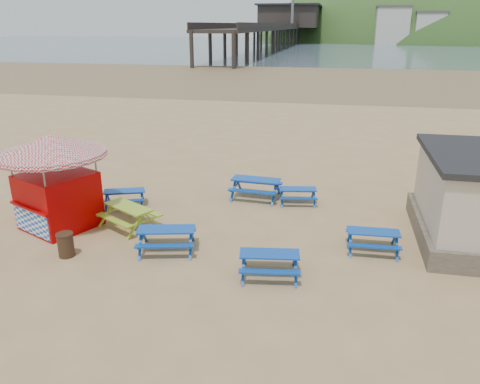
% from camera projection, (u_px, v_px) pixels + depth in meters
% --- Properties ---
extents(ground, '(400.00, 400.00, 0.00)m').
position_uv_depth(ground, '(224.00, 231.00, 17.14)').
color(ground, tan).
rests_on(ground, ground).
extents(wet_sand, '(400.00, 400.00, 0.00)m').
position_uv_depth(wet_sand, '(315.00, 77.00, 67.77)').
color(wet_sand, brown).
rests_on(wet_sand, ground).
extents(sea, '(400.00, 400.00, 0.00)m').
position_uv_depth(sea, '(333.00, 45.00, 173.65)').
color(sea, '#4B5D6B').
rests_on(sea, ground).
extents(picnic_table_blue_a, '(1.99, 1.80, 0.69)m').
position_uv_depth(picnic_table_blue_a, '(125.00, 198.00, 19.36)').
color(picnic_table_blue_a, '#0B40A1').
rests_on(picnic_table_blue_a, ground).
extents(picnic_table_blue_b, '(2.16, 1.79, 0.86)m').
position_uv_depth(picnic_table_blue_b, '(256.00, 188.00, 20.25)').
color(picnic_table_blue_b, '#0B40A1').
rests_on(picnic_table_blue_b, ground).
extents(picnic_table_blue_c, '(1.73, 1.48, 0.65)m').
position_uv_depth(picnic_table_blue_c, '(298.00, 196.00, 19.69)').
color(picnic_table_blue_c, '#0B40A1').
rests_on(picnic_table_blue_c, ground).
extents(picnic_table_blue_d, '(2.18, 1.92, 0.79)m').
position_uv_depth(picnic_table_blue_d, '(167.00, 239.00, 15.51)').
color(picnic_table_blue_d, '#0B40A1').
rests_on(picnic_table_blue_d, ground).
extents(picnic_table_blue_e, '(1.97, 1.68, 0.74)m').
position_uv_depth(picnic_table_blue_e, '(269.00, 264.00, 13.96)').
color(picnic_table_blue_e, '#0B40A1').
rests_on(picnic_table_blue_e, ground).
extents(picnic_table_blue_f, '(1.75, 1.44, 0.71)m').
position_uv_depth(picnic_table_blue_f, '(373.00, 241.00, 15.50)').
color(picnic_table_blue_f, '#0B40A1').
rests_on(picnic_table_blue_f, ground).
extents(picnic_table_yellow, '(2.51, 2.36, 0.83)m').
position_uv_depth(picnic_table_yellow, '(129.00, 217.00, 17.31)').
color(picnic_table_yellow, '#91B613').
rests_on(picnic_table_yellow, ground).
extents(ice_cream_kiosk, '(5.16, 5.16, 3.49)m').
position_uv_depth(ice_cream_kiosk, '(54.00, 170.00, 16.78)').
color(ice_cream_kiosk, '#AB0001').
rests_on(ice_cream_kiosk, ground).
extents(litter_bin, '(0.55, 0.55, 0.80)m').
position_uv_depth(litter_bin, '(66.00, 245.00, 15.12)').
color(litter_bin, '#3C2C19').
rests_on(litter_bin, ground).
extents(pier, '(24.00, 220.00, 39.29)m').
position_uv_depth(pier, '(288.00, 29.00, 182.91)').
color(pier, black).
rests_on(pier, ground).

